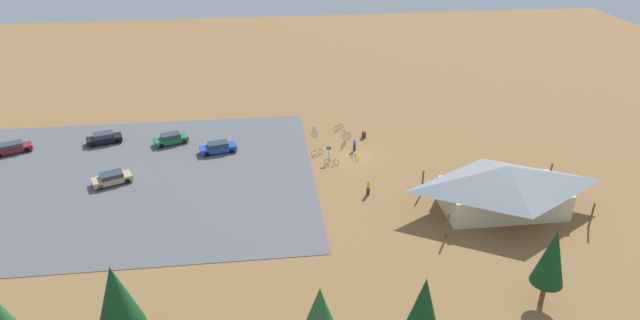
{
  "coord_description": "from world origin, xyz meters",
  "views": [
    {
      "loc": [
        11.53,
        60.32,
        31.51
      ],
      "look_at": [
        4.67,
        2.58,
        1.2
      ],
      "focal_mm": 30.45,
      "sensor_mm": 36.0,
      "label": 1
    }
  ],
  "objects_px": {
    "trash_bin": "(364,135)",
    "car_black_by_curb": "(104,138)",
    "bicycle_blue_edge_north": "(346,134)",
    "car_maroon_mid_lot": "(12,148)",
    "pine_east": "(424,304)",
    "car_blue_back_corner": "(218,147)",
    "bicycle_silver_near_porch": "(315,132)",
    "pine_midwest": "(552,257)",
    "bike_pavilion": "(505,185)",
    "lot_sign": "(329,152)",
    "car_green_front_row": "(171,139)",
    "pine_center": "(116,297)",
    "car_tan_inner_stall": "(112,178)",
    "bicycle_yellow_front_row": "(338,127)",
    "pine_mideast": "(320,313)",
    "bicycle_white_by_bin": "(317,153)",
    "bicycle_red_yard_right": "(332,162)",
    "bicycle_green_near_sign": "(344,145)",
    "visitor_crossing_yard": "(355,144)",
    "visitor_by_pavilion": "(368,187)"
  },
  "relations": [
    {
      "from": "trash_bin",
      "to": "car_black_by_curb",
      "type": "distance_m",
      "value": 34.79
    },
    {
      "from": "bicycle_blue_edge_north",
      "to": "car_maroon_mid_lot",
      "type": "xyz_separation_m",
      "value": [
        43.5,
        -0.24,
        0.32
      ]
    },
    {
      "from": "pine_east",
      "to": "car_blue_back_corner",
      "type": "xyz_separation_m",
      "value": [
        16.49,
        -35.29,
        -3.8
      ]
    },
    {
      "from": "bicycle_silver_near_porch",
      "to": "pine_midwest",
      "type": "bearing_deg",
      "value": 112.69
    },
    {
      "from": "bike_pavilion",
      "to": "lot_sign",
      "type": "xyz_separation_m",
      "value": [
        16.8,
        -13.13,
        -1.65
      ]
    },
    {
      "from": "car_green_front_row",
      "to": "car_black_by_curb",
      "type": "distance_m",
      "value": 8.94
    },
    {
      "from": "pine_center",
      "to": "car_tan_inner_stall",
      "type": "height_order",
      "value": "pine_center"
    },
    {
      "from": "pine_center",
      "to": "bicycle_yellow_front_row",
      "type": "distance_m",
      "value": 43.3
    },
    {
      "from": "pine_mideast",
      "to": "bicycle_silver_near_porch",
      "type": "bearing_deg",
      "value": -95.81
    },
    {
      "from": "pine_mideast",
      "to": "car_blue_back_corner",
      "type": "relative_size",
      "value": 1.48
    },
    {
      "from": "car_blue_back_corner",
      "to": "car_tan_inner_stall",
      "type": "height_order",
      "value": "car_blue_back_corner"
    },
    {
      "from": "bicycle_white_by_bin",
      "to": "bicycle_red_yard_right",
      "type": "relative_size",
      "value": 0.87
    },
    {
      "from": "pine_center",
      "to": "bicycle_green_near_sign",
      "type": "relative_size",
      "value": 4.58
    },
    {
      "from": "bicycle_yellow_front_row",
      "to": "bike_pavilion",
      "type": "bearing_deg",
      "value": 122.21
    },
    {
      "from": "car_blue_back_corner",
      "to": "visitor_crossing_yard",
      "type": "distance_m",
      "value": 17.62
    },
    {
      "from": "pine_east",
      "to": "trash_bin",
      "type": "bearing_deg",
      "value": -94.61
    },
    {
      "from": "pine_center",
      "to": "pine_east",
      "type": "bearing_deg",
      "value": 171.56
    },
    {
      "from": "bike_pavilion",
      "to": "trash_bin",
      "type": "bearing_deg",
      "value": -60.5
    },
    {
      "from": "car_maroon_mid_lot",
      "to": "visitor_crossing_yard",
      "type": "xyz_separation_m",
      "value": [
        -43.85,
        4.52,
        0.16
      ]
    },
    {
      "from": "visitor_by_pavilion",
      "to": "pine_midwest",
      "type": "bearing_deg",
      "value": 119.59
    },
    {
      "from": "pine_mideast",
      "to": "bicycle_silver_near_porch",
      "type": "xyz_separation_m",
      "value": [
        -4.06,
        -39.92,
        -4.69
      ]
    },
    {
      "from": "lot_sign",
      "to": "car_maroon_mid_lot",
      "type": "distance_m",
      "value": 40.78
    },
    {
      "from": "bicycle_green_near_sign",
      "to": "car_green_front_row",
      "type": "distance_m",
      "value": 22.95
    },
    {
      "from": "lot_sign",
      "to": "pine_east",
      "type": "height_order",
      "value": "pine_east"
    },
    {
      "from": "pine_mideast",
      "to": "car_maroon_mid_lot",
      "type": "xyz_separation_m",
      "value": [
        35.27,
        -38.8,
        -4.36
      ]
    },
    {
      "from": "pine_east",
      "to": "visitor_crossing_yard",
      "type": "distance_m",
      "value": 33.99
    },
    {
      "from": "bike_pavilion",
      "to": "pine_east",
      "type": "xyz_separation_m",
      "value": [
        14.12,
        17.89,
        1.48
      ]
    },
    {
      "from": "bicycle_white_by_bin",
      "to": "bicycle_green_near_sign",
      "type": "height_order",
      "value": "bicycle_green_near_sign"
    },
    {
      "from": "bicycle_blue_edge_north",
      "to": "car_green_front_row",
      "type": "distance_m",
      "value": 23.55
    },
    {
      "from": "lot_sign",
      "to": "pine_east",
      "type": "distance_m",
      "value": 31.29
    },
    {
      "from": "pine_center",
      "to": "car_blue_back_corner",
      "type": "distance_m",
      "value": 32.72
    },
    {
      "from": "car_black_by_curb",
      "to": "bicycle_silver_near_porch",
      "type": "bearing_deg",
      "value": 179.1
    },
    {
      "from": "pine_midwest",
      "to": "car_blue_back_corner",
      "type": "xyz_separation_m",
      "value": [
        27.97,
        -31.6,
        -4.12
      ]
    },
    {
      "from": "lot_sign",
      "to": "bicycle_silver_near_porch",
      "type": "height_order",
      "value": "lot_sign"
    },
    {
      "from": "bike_pavilion",
      "to": "pine_midwest",
      "type": "height_order",
      "value": "pine_midwest"
    },
    {
      "from": "pine_center",
      "to": "car_green_front_row",
      "type": "relative_size",
      "value": 1.58
    },
    {
      "from": "car_black_by_curb",
      "to": "pine_center",
      "type": "bearing_deg",
      "value": 104.97
    },
    {
      "from": "bike_pavilion",
      "to": "bicycle_red_yard_right",
      "type": "distance_m",
      "value": 20.82
    },
    {
      "from": "trash_bin",
      "to": "car_maroon_mid_lot",
      "type": "distance_m",
      "value": 45.82
    },
    {
      "from": "bike_pavilion",
      "to": "car_maroon_mid_lot",
      "type": "distance_m",
      "value": 60.51
    },
    {
      "from": "bicycle_white_by_bin",
      "to": "bicycle_green_near_sign",
      "type": "relative_size",
      "value": 0.96
    },
    {
      "from": "pine_east",
      "to": "pine_center",
      "type": "distance_m",
      "value": 22.14
    },
    {
      "from": "lot_sign",
      "to": "pine_center",
      "type": "xyz_separation_m",
      "value": [
        19.22,
        27.77,
        3.21
      ]
    },
    {
      "from": "pine_midwest",
      "to": "pine_mideast",
      "type": "bearing_deg",
      "value": 12.44
    },
    {
      "from": "bicycle_yellow_front_row",
      "to": "car_maroon_mid_lot",
      "type": "bearing_deg",
      "value": 2.81
    },
    {
      "from": "trash_bin",
      "to": "visitor_crossing_yard",
      "type": "relative_size",
      "value": 0.54
    },
    {
      "from": "pine_east",
      "to": "bicycle_green_near_sign",
      "type": "relative_size",
      "value": 4.27
    },
    {
      "from": "bicycle_green_near_sign",
      "to": "car_blue_back_corner",
      "type": "relative_size",
      "value": 0.33
    },
    {
      "from": "bike_pavilion",
      "to": "visitor_crossing_yard",
      "type": "bearing_deg",
      "value": -50.56
    },
    {
      "from": "pine_mideast",
      "to": "car_black_by_curb",
      "type": "bearing_deg",
      "value": -59.1
    }
  ]
}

